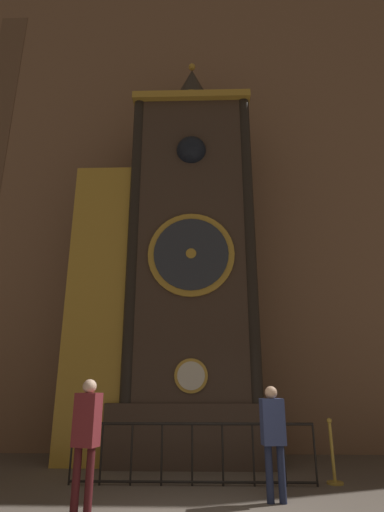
{
  "coord_description": "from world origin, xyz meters",
  "views": [
    {
      "loc": [
        -0.07,
        -4.93,
        1.68
      ],
      "look_at": [
        -0.34,
        4.57,
        4.68
      ],
      "focal_mm": 28.0,
      "sensor_mm": 36.0,
      "label": 1
    }
  ],
  "objects_px": {
    "visitor_near": "(86,431)",
    "visitor_far": "(273,431)",
    "clock_tower": "(173,268)",
    "stanchion_post": "(333,462)"
  },
  "relations": [
    {
      "from": "clock_tower",
      "to": "stanchion_post",
      "type": "height_order",
      "value": "clock_tower"
    },
    {
      "from": "visitor_near",
      "to": "visitor_far",
      "type": "relative_size",
      "value": 1.06
    },
    {
      "from": "clock_tower",
      "to": "visitor_far",
      "type": "xyz_separation_m",
      "value": [
        1.78,
        -2.9,
        -3.42
      ]
    },
    {
      "from": "clock_tower",
      "to": "visitor_near",
      "type": "relative_size",
      "value": 6.2
    },
    {
      "from": "clock_tower",
      "to": "visitor_far",
      "type": "distance_m",
      "value": 4.82
    },
    {
      "from": "visitor_near",
      "to": "clock_tower",
      "type": "bearing_deg",
      "value": 91.95
    },
    {
      "from": "clock_tower",
      "to": "visitor_near",
      "type": "bearing_deg",
      "value": -104.69
    },
    {
      "from": "visitor_near",
      "to": "stanchion_post",
      "type": "relative_size",
      "value": 1.62
    },
    {
      "from": "stanchion_post",
      "to": "clock_tower",
      "type": "bearing_deg",
      "value": 150.09
    },
    {
      "from": "visitor_near",
      "to": "visitor_far",
      "type": "xyz_separation_m",
      "value": [
        2.69,
        0.58,
        -0.06
      ]
    }
  ]
}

